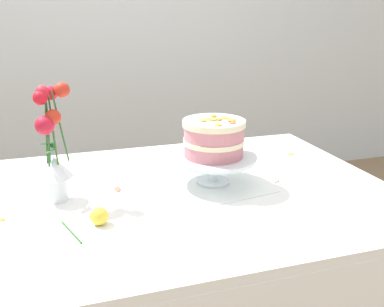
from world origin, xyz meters
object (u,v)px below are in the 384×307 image
at_px(layer_cake, 214,138).
at_px(fallen_rose, 99,217).
at_px(flower_vase, 53,149).
at_px(cake_stand, 213,160).
at_px(dining_table, 179,219).

xyz_separation_m(layer_cake, fallen_rose, (-0.40, -0.18, -0.14)).
bearing_deg(flower_vase, cake_stand, -2.05).
relative_size(dining_table, fallen_rose, 10.28).
height_order(cake_stand, flower_vase, flower_vase).
xyz_separation_m(cake_stand, fallen_rose, (-0.40, -0.18, -0.06)).
bearing_deg(flower_vase, fallen_rose, -62.97).
bearing_deg(flower_vase, dining_table, -9.56).
xyz_separation_m(dining_table, cake_stand, (0.13, 0.04, 0.17)).
distance_m(flower_vase, fallen_rose, 0.27).
bearing_deg(cake_stand, layer_cake, -39.85).
bearing_deg(cake_stand, dining_table, -161.38).
height_order(layer_cake, flower_vase, flower_vase).
xyz_separation_m(dining_table, layer_cake, (0.13, 0.04, 0.25)).
xyz_separation_m(dining_table, flower_vase, (-0.37, 0.06, 0.26)).
distance_m(dining_table, flower_vase, 0.45).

